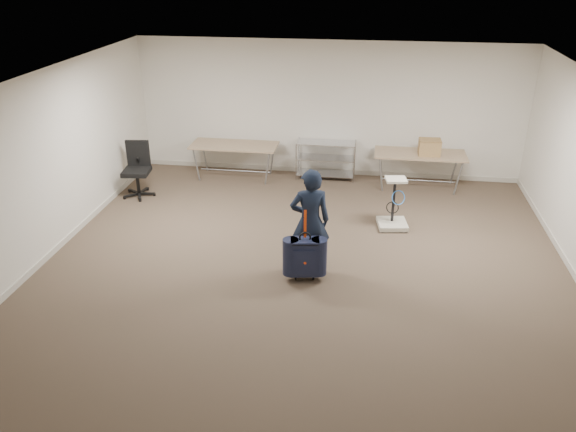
# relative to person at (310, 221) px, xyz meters

# --- Properties ---
(ground) EXTENTS (9.00, 9.00, 0.00)m
(ground) POSITION_rel_person_xyz_m (-0.09, -0.36, -0.81)
(ground) COLOR #47392B
(ground) RESTS_ON ground
(room_shell) EXTENTS (8.00, 9.00, 9.00)m
(room_shell) POSITION_rel_person_xyz_m (-0.09, 1.02, -0.76)
(room_shell) COLOR silver
(room_shell) RESTS_ON ground
(folding_table_left) EXTENTS (1.80, 0.75, 0.73)m
(folding_table_left) POSITION_rel_person_xyz_m (-1.99, 3.59, -0.13)
(folding_table_left) COLOR #917759
(folding_table_left) RESTS_ON ground
(folding_table_right) EXTENTS (1.80, 0.75, 0.73)m
(folding_table_right) POSITION_rel_person_xyz_m (1.81, 3.59, -0.13)
(folding_table_right) COLOR #917759
(folding_table_right) RESTS_ON ground
(wire_shelf) EXTENTS (1.22, 0.47, 0.80)m
(wire_shelf) POSITION_rel_person_xyz_m (-0.09, 3.84, -0.37)
(wire_shelf) COLOR silver
(wire_shelf) RESTS_ON ground
(person) EXTENTS (0.66, 0.51, 1.62)m
(person) POSITION_rel_person_xyz_m (0.00, 0.00, 0.00)
(person) COLOR black
(person) RESTS_ON ground
(suitcase) EXTENTS (0.44, 0.30, 1.12)m
(suitcase) POSITION_rel_person_xyz_m (-0.03, -0.31, -0.43)
(suitcase) COLOR black
(suitcase) RESTS_ON ground
(office_chair) EXTENTS (0.64, 0.64, 1.06)m
(office_chair) POSITION_rel_person_xyz_m (-3.65, 2.38, -0.49)
(office_chair) COLOR black
(office_chair) RESTS_ON ground
(equipment_cart) EXTENTS (0.56, 0.56, 0.91)m
(equipment_cart) POSITION_rel_person_xyz_m (1.27, 1.65, -0.57)
(equipment_cart) COLOR beige
(equipment_cart) RESTS_ON ground
(cardboard_box) EXTENTS (0.43, 0.32, 0.31)m
(cardboard_box) POSITION_rel_person_xyz_m (1.97, 3.52, 0.08)
(cardboard_box) COLOR #976D46
(cardboard_box) RESTS_ON folding_table_right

